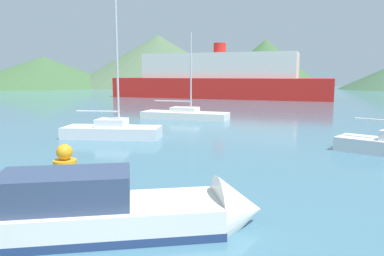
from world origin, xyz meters
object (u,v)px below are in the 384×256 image
object	(u,v)px
ferry_distant	(219,79)
motorboat_near	(116,213)
sailboat_middle	(185,114)
buoy_marker	(65,159)
sailboat_inner	(112,130)

from	to	relation	value
ferry_distant	motorboat_near	bearing A→B (deg)	-77.70
motorboat_near	ferry_distant	size ratio (longest dim) A/B	0.22
sailboat_middle	buoy_marker	world-z (taller)	sailboat_middle
ferry_distant	sailboat_inner	bearing A→B (deg)	-84.36
sailboat_inner	sailboat_middle	world-z (taller)	sailboat_inner
motorboat_near	sailboat_middle	world-z (taller)	sailboat_middle
sailboat_inner	ferry_distant	size ratio (longest dim) A/B	0.26
ferry_distant	buoy_marker	xyz separation A→B (m)	(-2.95, -46.05, -2.61)
motorboat_near	buoy_marker	size ratio (longest dim) A/B	7.39
buoy_marker	ferry_distant	bearing A→B (deg)	86.33
sailboat_inner	ferry_distant	bearing A→B (deg)	82.14
motorboat_near	ferry_distant	distance (m)	51.46
motorboat_near	sailboat_inner	bearing A→B (deg)	93.32
motorboat_near	sailboat_middle	size ratio (longest dim) A/B	1.00
sailboat_inner	buoy_marker	world-z (taller)	sailboat_inner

